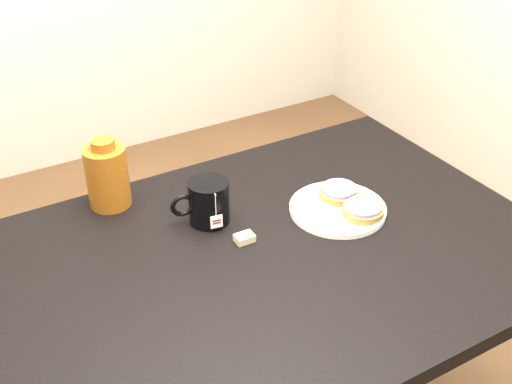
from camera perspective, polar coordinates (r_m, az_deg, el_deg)
table at (r=1.52m, az=-0.50°, el=-8.38°), size 1.40×0.90×0.75m
plate at (r=1.63m, az=7.28°, el=-1.43°), size 0.24×0.24×0.02m
bagel_back at (r=1.66m, az=7.40°, el=0.01°), size 0.12×0.12×0.03m
bagel_front at (r=1.60m, az=9.49°, el=-1.58°), size 0.12×0.12×0.03m
mug at (r=1.56m, az=-4.30°, el=-0.87°), size 0.15×0.11×0.11m
teabag_pouch at (r=1.51m, az=-1.03°, el=-4.11°), size 0.05×0.03×0.02m
bagel_package at (r=1.65m, az=-13.09°, el=1.44°), size 0.14×0.14×0.18m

